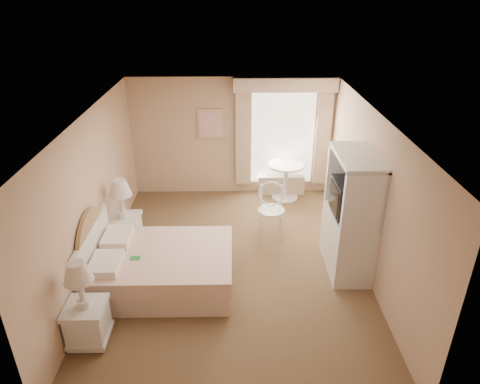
{
  "coord_description": "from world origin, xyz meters",
  "views": [
    {
      "loc": [
        0.02,
        -5.75,
        4.18
      ],
      "look_at": [
        0.12,
        0.3,
        1.19
      ],
      "focal_mm": 32.0,
      "sensor_mm": 36.0,
      "label": 1
    }
  ],
  "objects_px": {
    "round_table": "(286,176)",
    "armoire": "(350,224)",
    "nightstand_near": "(86,314)",
    "cafe_chair": "(271,205)",
    "nightstand_far": "(125,224)",
    "bed": "(158,267)"
  },
  "relations": [
    {
      "from": "round_table",
      "to": "armoire",
      "type": "xyz_separation_m",
      "value": [
        0.7,
        -2.47,
        0.29
      ]
    },
    {
      "from": "nightstand_near",
      "to": "cafe_chair",
      "type": "distance_m",
      "value": 3.64
    },
    {
      "from": "round_table",
      "to": "nightstand_far",
      "type": "bearing_deg",
      "value": -147.94
    },
    {
      "from": "nightstand_far",
      "to": "round_table",
      "type": "relative_size",
      "value": 1.63
    },
    {
      "from": "nightstand_near",
      "to": "round_table",
      "type": "xyz_separation_m",
      "value": [
        2.96,
        4.02,
        0.07
      ]
    },
    {
      "from": "bed",
      "to": "cafe_chair",
      "type": "relative_size",
      "value": 2.08
    },
    {
      "from": "nightstand_near",
      "to": "armoire",
      "type": "relative_size",
      "value": 0.62
    },
    {
      "from": "nightstand_far",
      "to": "armoire",
      "type": "bearing_deg",
      "value": -9.64
    },
    {
      "from": "nightstand_far",
      "to": "cafe_chair",
      "type": "relative_size",
      "value": 1.29
    },
    {
      "from": "nightstand_far",
      "to": "armoire",
      "type": "distance_m",
      "value": 3.72
    },
    {
      "from": "nightstand_far",
      "to": "round_table",
      "type": "xyz_separation_m",
      "value": [
        2.96,
        1.85,
        0.04
      ]
    },
    {
      "from": "bed",
      "to": "nightstand_far",
      "type": "xyz_separation_m",
      "value": [
        -0.71,
        1.03,
        0.15
      ]
    },
    {
      "from": "bed",
      "to": "nightstand_near",
      "type": "distance_m",
      "value": 1.35
    },
    {
      "from": "cafe_chair",
      "to": "armoire",
      "type": "height_order",
      "value": "armoire"
    },
    {
      "from": "bed",
      "to": "armoire",
      "type": "bearing_deg",
      "value": 7.9
    },
    {
      "from": "round_table",
      "to": "cafe_chair",
      "type": "height_order",
      "value": "cafe_chair"
    },
    {
      "from": "bed",
      "to": "nightstand_near",
      "type": "xyz_separation_m",
      "value": [
        -0.71,
        -1.13,
        0.12
      ]
    },
    {
      "from": "nightstand_near",
      "to": "bed",
      "type": "bearing_deg",
      "value": 57.83
    },
    {
      "from": "round_table",
      "to": "cafe_chair",
      "type": "relative_size",
      "value": 0.79
    },
    {
      "from": "bed",
      "to": "nightstand_near",
      "type": "relative_size",
      "value": 1.71
    },
    {
      "from": "bed",
      "to": "round_table",
      "type": "height_order",
      "value": "bed"
    },
    {
      "from": "nightstand_near",
      "to": "armoire",
      "type": "distance_m",
      "value": 3.98
    }
  ]
}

